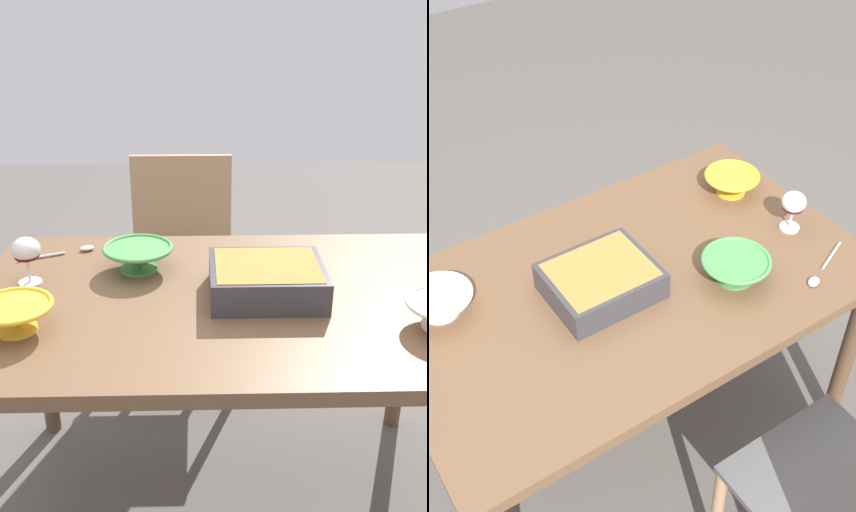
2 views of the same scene
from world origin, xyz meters
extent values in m
plane|color=#5B5651|center=(0.00, 0.00, 0.00)|extent=(8.00, 8.00, 0.00)
cube|color=brown|center=(0.00, 0.00, 0.71)|extent=(1.35, 0.83, 0.04)
cylinder|color=brown|center=(-0.62, -0.36, 0.34)|extent=(0.05, 0.05, 0.69)
cylinder|color=brown|center=(-0.62, 0.36, 0.34)|extent=(0.05, 0.05, 0.69)
cube|color=#595959|center=(-0.15, 0.70, 0.46)|extent=(0.42, 0.41, 0.02)
cylinder|color=tan|center=(-0.34, 0.51, 0.22)|extent=(0.04, 0.04, 0.45)
cylinder|color=white|center=(-0.54, 0.08, 0.73)|extent=(0.06, 0.06, 0.01)
cylinder|color=white|center=(-0.54, 0.08, 0.76)|extent=(0.01, 0.01, 0.06)
ellipsoid|color=white|center=(-0.54, 0.08, 0.83)|extent=(0.08, 0.08, 0.06)
ellipsoid|color=#4C0A19|center=(-0.54, 0.08, 0.81)|extent=(0.07, 0.07, 0.02)
cube|color=#38383D|center=(0.09, 0.00, 0.77)|extent=(0.29, 0.24, 0.08)
cube|color=#B27A38|center=(0.09, 0.00, 0.80)|extent=(0.26, 0.22, 0.02)
cylinder|color=#4C994C|center=(-0.25, 0.16, 0.73)|extent=(0.10, 0.10, 0.01)
cone|color=#4C994C|center=(-0.25, 0.16, 0.76)|extent=(0.19, 0.19, 0.06)
torus|color=#4C994C|center=(-0.25, 0.16, 0.79)|extent=(0.20, 0.20, 0.01)
cylinder|color=white|center=(0.49, -0.18, 0.73)|extent=(0.10, 0.10, 0.01)
cone|color=white|center=(0.49, -0.18, 0.76)|extent=(0.18, 0.18, 0.05)
torus|color=white|center=(0.49, -0.18, 0.79)|extent=(0.19, 0.19, 0.01)
cylinder|color=yellow|center=(-0.51, -0.16, 0.73)|extent=(0.10, 0.10, 0.01)
cone|color=yellow|center=(-0.51, -0.16, 0.76)|extent=(0.17, 0.17, 0.06)
torus|color=yellow|center=(-0.51, -0.16, 0.79)|extent=(0.18, 0.18, 0.01)
cylinder|color=silver|center=(-0.55, 0.25, 0.73)|extent=(0.13, 0.06, 0.01)
ellipsoid|color=silver|center=(-0.43, 0.31, 0.73)|extent=(0.05, 0.04, 0.01)
camera|label=1|loc=(-0.08, -1.38, 1.45)|focal=41.82mm
camera|label=2|loc=(0.73, 1.16, 2.03)|focal=46.61mm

